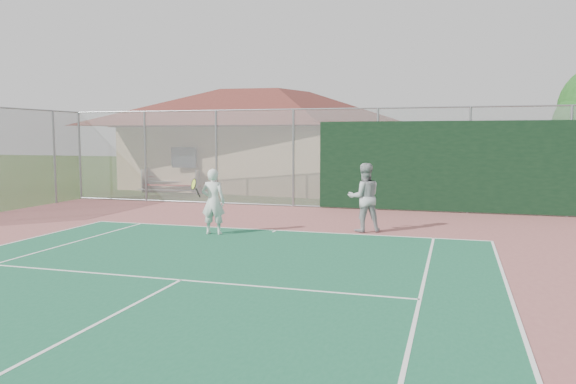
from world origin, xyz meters
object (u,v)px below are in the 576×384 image
object	(u,v)px
bleachers	(176,180)
player_grey_back	(364,198)
player_white_front	(213,202)
clubhouse	(266,129)

from	to	relation	value
bleachers	player_grey_back	size ratio (longest dim) A/B	1.60
bleachers	player_white_front	distance (m)	11.80
player_white_front	clubhouse	bearing A→B (deg)	-83.42
clubhouse	player_white_front	world-z (taller)	clubhouse
bleachers	clubhouse	bearing A→B (deg)	43.72
clubhouse	bleachers	xyz separation A→B (m)	(-3.21, -3.44, -2.33)
bleachers	player_grey_back	bearing A→B (deg)	-43.34
clubhouse	player_white_front	bearing A→B (deg)	-71.01
player_white_front	player_grey_back	world-z (taller)	player_grey_back
bleachers	player_white_front	size ratio (longest dim) A/B	1.71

